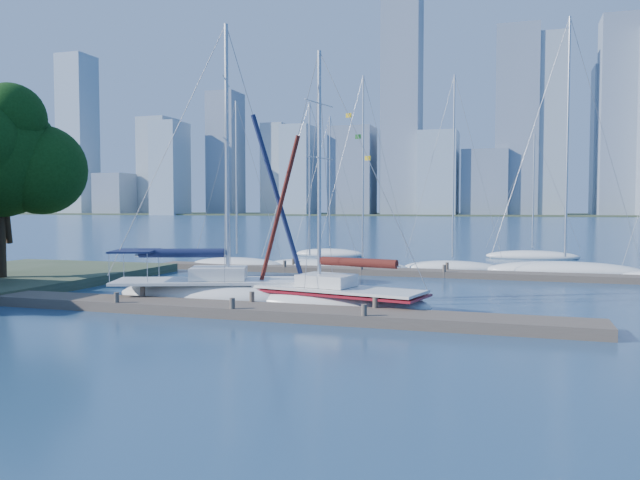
% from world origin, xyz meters
% --- Properties ---
extents(ground, '(700.00, 700.00, 0.00)m').
position_xyz_m(ground, '(0.00, 0.00, 0.00)').
color(ground, navy).
rests_on(ground, ground).
extents(near_dock, '(26.00, 2.00, 0.40)m').
position_xyz_m(near_dock, '(0.00, 0.00, 0.20)').
color(near_dock, '#50443A').
rests_on(near_dock, ground).
extents(far_dock, '(30.00, 1.80, 0.36)m').
position_xyz_m(far_dock, '(2.00, 16.00, 0.18)').
color(far_dock, '#50443A').
rests_on(far_dock, ground).
extents(far_shore, '(800.00, 100.00, 1.50)m').
position_xyz_m(far_shore, '(0.00, 320.00, 0.00)').
color(far_shore, '#38472D').
rests_on(far_shore, ground).
extents(sailboat_navy, '(8.85, 5.42, 12.57)m').
position_xyz_m(sailboat_navy, '(-2.93, 2.55, 0.96)').
color(sailboat_navy, silver).
rests_on(sailboat_navy, ground).
extents(sailboat_maroon, '(7.93, 4.04, 11.03)m').
position_xyz_m(sailboat_maroon, '(3.09, 2.50, 0.88)').
color(sailboat_maroon, silver).
rests_on(sailboat_maroon, ground).
extents(bg_boat_0, '(7.01, 3.09, 11.63)m').
position_xyz_m(bg_boat_0, '(-8.10, 16.87, 0.25)').
color(bg_boat_0, silver).
rests_on(bg_boat_0, ground).
extents(bg_boat_1, '(6.71, 4.38, 11.40)m').
position_xyz_m(bg_boat_1, '(-3.15, 17.65, 0.24)').
color(bg_boat_1, silver).
rests_on(bg_boat_1, ground).
extents(bg_boat_2, '(6.43, 4.05, 12.91)m').
position_xyz_m(bg_boat_2, '(0.50, 17.61, 0.26)').
color(bg_boat_2, silver).
rests_on(bg_boat_2, ground).
extents(bg_boat_3, '(6.48, 2.66, 12.97)m').
position_xyz_m(bg_boat_3, '(6.07, 19.49, 0.25)').
color(bg_boat_3, silver).
rests_on(bg_boat_3, ground).
extents(bg_boat_4, '(9.61, 5.56, 15.99)m').
position_xyz_m(bg_boat_4, '(12.89, 19.01, 0.30)').
color(bg_boat_4, silver).
rests_on(bg_boat_4, ground).
extents(bg_boat_6, '(6.26, 3.86, 12.12)m').
position_xyz_m(bg_boat_6, '(-5.08, 28.89, 0.24)').
color(bg_boat_6, silver).
rests_on(bg_boat_6, ground).
extents(bg_boat_7, '(7.35, 2.36, 10.35)m').
position_xyz_m(bg_boat_7, '(11.29, 31.24, 0.22)').
color(bg_boat_7, silver).
rests_on(bg_boat_7, ground).
extents(skyline, '(503.20, 51.31, 113.87)m').
position_xyz_m(skyline, '(21.07, 290.24, 35.79)').
color(skyline, '#869CAD').
rests_on(skyline, ground).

